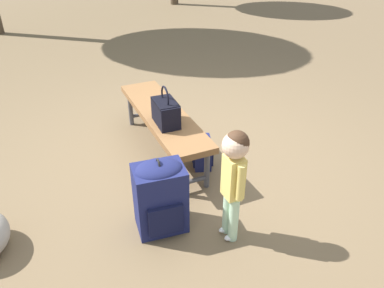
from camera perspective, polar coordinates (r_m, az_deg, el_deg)
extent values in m
plane|color=brown|center=(3.67, -1.12, -3.23)|extent=(40.00, 40.00, 0.00)
cube|color=brown|center=(3.68, -4.45, 4.42)|extent=(1.62, 0.48, 0.06)
cylinder|color=#47474C|center=(3.29, 2.27, -3.70)|extent=(0.05, 0.05, 0.39)
cylinder|color=#47474C|center=(3.20, -2.25, -4.89)|extent=(0.05, 0.05, 0.39)
cylinder|color=#47474C|center=(4.42, -5.80, 5.94)|extent=(0.05, 0.05, 0.39)
cylinder|color=#47474C|center=(4.35, -9.30, 5.24)|extent=(0.05, 0.05, 0.39)
cylinder|color=#47474C|center=(3.30, 0.04, -5.62)|extent=(0.05, 0.28, 0.04)
cylinder|color=#47474C|center=(4.42, -7.45, 4.49)|extent=(0.05, 0.28, 0.04)
cube|color=black|center=(3.41, -4.01, 4.72)|extent=(0.34, 0.21, 0.22)
cube|color=black|center=(3.36, -4.07, 6.32)|extent=(0.30, 0.21, 0.02)
torus|color=black|center=(3.34, -4.11, 7.17)|extent=(0.20, 0.03, 0.20)
cylinder|color=#B2D8B2|center=(2.81, 6.32, -11.32)|extent=(0.07, 0.07, 0.38)
cylinder|color=#B2D8B2|center=(2.87, 5.42, -10.21)|extent=(0.07, 0.07, 0.38)
ellipsoid|color=white|center=(2.92, 5.77, -13.90)|extent=(0.05, 0.09, 0.04)
ellipsoid|color=white|center=(2.97, 4.90, -12.79)|extent=(0.05, 0.09, 0.04)
cube|color=#E5CC66|center=(2.61, 6.28, -4.98)|extent=(0.15, 0.13, 0.33)
cylinder|color=#E5CC66|center=(2.54, 7.36, -5.85)|extent=(0.05, 0.05, 0.28)
cylinder|color=#E5CC66|center=(2.67, 5.30, -3.60)|extent=(0.05, 0.05, 0.28)
sphere|color=beige|center=(2.47, 6.62, -0.22)|extent=(0.18, 0.18, 0.18)
sphere|color=#3F2819|center=(2.46, 6.83, 0.18)|extent=(0.17, 0.17, 0.17)
cube|color=#191E4C|center=(2.85, -4.84, -8.27)|extent=(0.33, 0.41, 0.55)
ellipsoid|color=#191E4C|center=(2.69, -5.09, -3.99)|extent=(0.31, 0.39, 0.12)
cube|color=black|center=(2.79, -3.99, -11.52)|extent=(0.08, 0.26, 0.25)
cube|color=black|center=(2.98, -3.95, -6.20)|extent=(0.03, 0.07, 0.47)
cube|color=black|center=(2.95, -7.13, -6.79)|extent=(0.03, 0.07, 0.47)
torus|color=black|center=(2.66, -5.14, -3.12)|extent=(0.09, 0.03, 0.09)
cube|color=#191E4C|center=(3.57, 1.57, -1.31)|extent=(0.25, 0.22, 0.31)
ellipsoid|color=#191E4C|center=(3.50, 1.60, 0.72)|extent=(0.24, 0.21, 0.07)
cube|color=black|center=(3.61, 2.94, -1.85)|extent=(0.14, 0.07, 0.14)
cube|color=black|center=(3.61, 0.15, -0.97)|extent=(0.04, 0.03, 0.26)
cube|color=black|center=(3.53, 0.30, -1.79)|extent=(0.04, 0.03, 0.26)
torus|color=#B2B2B7|center=(3.48, 1.61, 1.12)|extent=(0.03, 0.05, 0.05)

